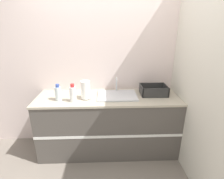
{
  "coord_description": "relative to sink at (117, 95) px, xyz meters",
  "views": [
    {
      "loc": [
        -0.04,
        -2.02,
        1.87
      ],
      "look_at": [
        0.05,
        0.28,
        1.03
      ],
      "focal_mm": 28.0,
      "sensor_mm": 36.0,
      "label": 1
    }
  ],
  "objects": [
    {
      "name": "ground_plane",
      "position": [
        -0.13,
        -0.33,
        -0.92
      ],
      "size": [
        12.0,
        12.0,
        0.0
      ],
      "primitive_type": "plane",
      "color": "slate"
    },
    {
      "name": "wall_back",
      "position": [
        -0.13,
        0.32,
        0.38
      ],
      "size": [
        4.45,
        0.06,
        2.6
      ],
      "color": "silver",
      "rests_on": "ground_plane"
    },
    {
      "name": "wall_right",
      "position": [
        0.92,
        -0.02,
        0.38
      ],
      "size": [
        0.06,
        2.62,
        2.6
      ],
      "color": "beige",
      "rests_on": "ground_plane"
    },
    {
      "name": "counter_cabinet",
      "position": [
        -0.13,
        -0.02,
        -0.47
      ],
      "size": [
        2.07,
        0.65,
        0.91
      ],
      "color": "#514C47",
      "rests_on": "ground_plane"
    },
    {
      "name": "sink",
      "position": [
        0.0,
        0.0,
        0.0
      ],
      "size": [
        0.56,
        0.42,
        0.23
      ],
      "color": "silver",
      "rests_on": "counter_cabinet"
    },
    {
      "name": "paper_towel_roll",
      "position": [
        -0.44,
        -0.09,
        0.12
      ],
      "size": [
        0.12,
        0.12,
        0.26
      ],
      "color": "#4C4C51",
      "rests_on": "counter_cabinet"
    },
    {
      "name": "dish_rack",
      "position": [
        0.54,
        0.04,
        0.03
      ],
      "size": [
        0.38,
        0.27,
        0.14
      ],
      "color": "#2D2D2D",
      "rests_on": "counter_cabinet"
    },
    {
      "name": "bottle_clear",
      "position": [
        -0.81,
        -0.12,
        0.09
      ],
      "size": [
        0.09,
        0.09,
        0.23
      ],
      "color": "silver",
      "rests_on": "counter_cabinet"
    },
    {
      "name": "bottle_white_spray",
      "position": [
        -0.6,
        -0.17,
        0.09
      ],
      "size": [
        0.09,
        0.09,
        0.25
      ],
      "color": "white",
      "rests_on": "counter_cabinet"
    }
  ]
}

